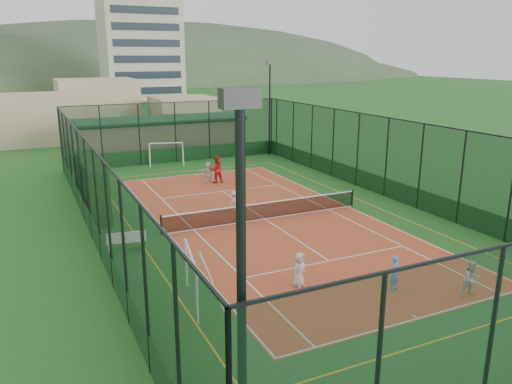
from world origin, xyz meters
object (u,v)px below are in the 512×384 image
at_px(child_near_left, 299,270).
at_px(coach, 216,169).
at_px(floodlight_sw, 242,339).
at_px(apartment_tower, 139,23).
at_px(child_near_right, 472,279).
at_px(futsal_goal_far, 166,154).
at_px(child_near_mid, 395,273).
at_px(floodlight_ne, 270,109).
at_px(clubhouse, 161,135).
at_px(child_far_back, 208,172).
at_px(futsal_goal_near, 191,279).
at_px(child_far_left, 235,201).
at_px(white_bench, 126,240).
at_px(child_far_right, 238,175).

distance_m(child_near_left, coach, 17.05).
relative_size(floodlight_sw, apartment_tower, 0.28).
height_order(child_near_left, child_near_right, same).
bearing_deg(apartment_tower, futsal_goal_far, -101.23).
height_order(child_near_mid, coach, coach).
distance_m(floodlight_ne, clubhouse, 10.47).
bearing_deg(coach, child_far_back, -32.14).
bearing_deg(child_near_mid, child_near_left, 124.07).
relative_size(floodlight_ne, coach, 4.27).
relative_size(futsal_goal_near, child_far_left, 2.52).
relative_size(apartment_tower, child_near_left, 21.73).
relative_size(white_bench, child_far_left, 1.48).
relative_size(floodlight_ne, white_bench, 4.68).
relative_size(clubhouse, futsal_goal_near, 5.05).
distance_m(clubhouse, apartment_tower, 62.64).
bearing_deg(futsal_goal_near, child_near_left, -85.25).
xyz_separation_m(clubhouse, child_far_back, (0.03, -12.86, -0.83)).
distance_m(floodlight_ne, coach, 11.67).
distance_m(floodlight_sw, white_bench, 15.69).
relative_size(white_bench, futsal_goal_far, 0.64).
bearing_deg(child_near_left, clubhouse, 61.38).
height_order(floodlight_ne, child_far_back, floodlight_ne).
height_order(child_near_left, child_far_back, child_far_back).
relative_size(futsal_goal_near, coach, 1.56).
bearing_deg(floodlight_ne, child_far_back, -138.96).
bearing_deg(child_far_left, apartment_tower, -120.01).
relative_size(floodlight_sw, futsal_goal_far, 2.98).
xyz_separation_m(floodlight_sw, coach, (9.10, 25.41, -3.15)).
height_order(child_near_left, child_far_right, child_far_right).
xyz_separation_m(child_near_right, child_far_left, (-3.91, 13.44, -0.09)).
bearing_deg(white_bench, coach, 59.67).
relative_size(child_near_left, child_far_right, 0.94).
bearing_deg(coach, white_bench, 53.70).
distance_m(floodlight_sw, futsal_goal_near, 9.77).
relative_size(child_near_mid, child_near_right, 1.02).
relative_size(clubhouse, futsal_goal_far, 5.49).
bearing_deg(clubhouse, apartment_tower, 78.69).
xyz_separation_m(futsal_goal_far, child_far_right, (2.69, -8.76, -0.15)).
bearing_deg(child_far_left, child_far_back, -118.70).
bearing_deg(futsal_goal_far, white_bench, -96.54).
bearing_deg(floodlight_ne, child_near_left, -114.18).
bearing_deg(child_near_right, white_bench, 150.64).
relative_size(child_far_left, child_far_right, 0.81).
xyz_separation_m(white_bench, child_far_back, (7.83, 10.50, 0.25)).
bearing_deg(floodlight_ne, apartment_tower, 87.02).
relative_size(child_near_left, child_near_mid, 0.98).
xyz_separation_m(white_bench, futsal_goal_near, (1.14, -6.20, 0.48)).
distance_m(apartment_tower, white_bench, 86.89).
relative_size(clubhouse, child_near_right, 11.01).
height_order(child_far_left, coach, coach).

